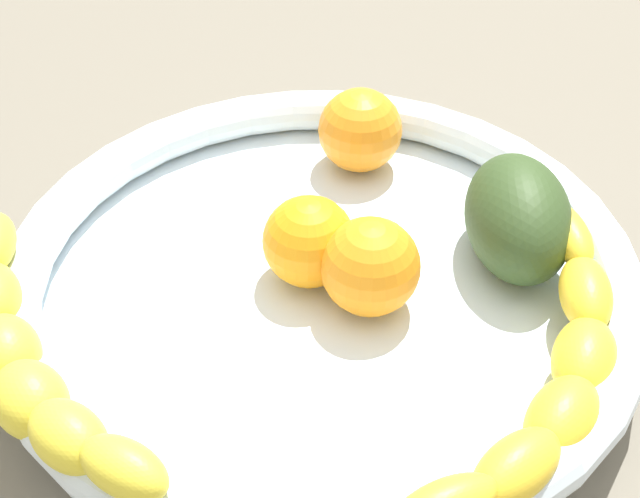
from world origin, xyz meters
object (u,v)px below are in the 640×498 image
at_px(orange_mid_left, 305,243).
at_px(orange_front, 360,130).
at_px(fruit_bowl, 320,283).
at_px(banana_draped_left, 28,363).
at_px(banana_draped_right, 554,374).
at_px(avocado_dark, 517,218).
at_px(orange_mid_right, 370,266).

bearing_deg(orange_mid_left, orange_front, 43.08).
xyz_separation_m(fruit_bowl, orange_front, (0.08, 0.09, 0.02)).
xyz_separation_m(banana_draped_left, banana_draped_right, (0.22, -0.13, -0.00)).
xyz_separation_m(fruit_bowl, avocado_dark, (0.11, -0.03, 0.02)).
bearing_deg(fruit_bowl, avocado_dark, -15.66).
distance_m(banana_draped_right, orange_mid_left, 0.15).
xyz_separation_m(banana_draped_right, orange_mid_left, (-0.06, 0.14, 0.00)).
distance_m(orange_front, orange_mid_left, 0.11).
relative_size(fruit_bowl, orange_mid_right, 6.57).
bearing_deg(banana_draped_left, orange_mid_right, -7.31).
height_order(fruit_bowl, orange_front, orange_front).
bearing_deg(banana_draped_right, orange_mid_left, 112.82).
bearing_deg(avocado_dark, orange_front, 103.84).
xyz_separation_m(orange_front, avocado_dark, (0.03, -0.12, 0.00)).
distance_m(banana_draped_right, orange_front, 0.22).
height_order(banana_draped_left, orange_mid_left, orange_mid_left).
bearing_deg(orange_mid_left, fruit_bowl, -77.04).
bearing_deg(banana_draped_left, orange_front, 20.61).
bearing_deg(avocado_dark, orange_mid_right, 174.80).
relative_size(banana_draped_left, orange_front, 4.03).
xyz_separation_m(orange_front, orange_mid_right, (-0.06, -0.11, -0.00)).
height_order(banana_draped_left, orange_front, orange_front).
bearing_deg(orange_mid_right, banana_draped_left, 172.69).
distance_m(banana_draped_left, banana_draped_right, 0.25).
distance_m(orange_front, orange_mid_right, 0.13).
height_order(fruit_bowl, orange_mid_right, orange_mid_right).
height_order(banana_draped_left, banana_draped_right, banana_draped_left).
height_order(fruit_bowl, banana_draped_right, banana_draped_right).
bearing_deg(orange_mid_right, banana_draped_right, -70.13).
distance_m(orange_mid_left, orange_mid_right, 0.04).
distance_m(fruit_bowl, avocado_dark, 0.12).
distance_m(banana_draped_left, orange_front, 0.26).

